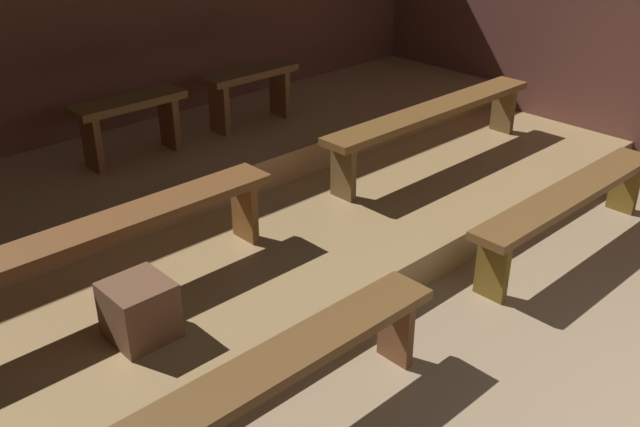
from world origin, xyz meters
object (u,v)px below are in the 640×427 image
bench_lower_left (269,377)px  bench_upper_right (250,85)px  wooden_crate_middle (139,310)px  bench_lower_right (570,200)px  bench_middle_right (434,116)px  bench_upper_left (130,115)px  bench_middle_left (95,238)px

bench_lower_left → bench_upper_right: (1.81, 2.40, 0.42)m
wooden_crate_middle → bench_lower_right: bearing=-16.6°
bench_middle_right → bench_upper_left: bearing=149.6°
bench_lower_right → bench_middle_right: size_ratio=0.88×
bench_lower_right → bench_middle_right: bearing=84.2°
bench_middle_right → bench_lower_right: bearing=-95.8°
bench_lower_left → wooden_crate_middle: bearing=100.8°
bench_lower_right → bench_middle_right: bench_middle_right is taller
wooden_crate_middle → bench_middle_right: bearing=8.8°
bench_middle_left → bench_lower_right: bearing=-25.0°
bench_upper_left → bench_upper_right: (1.06, 0.00, 0.00)m
bench_middle_right → bench_upper_left: bench_upper_left is taller
bench_middle_left → bench_upper_right: bench_upper_right is taller
bench_lower_left → wooden_crate_middle: 0.83m
bench_upper_right → wooden_crate_middle: bench_upper_right is taller
bench_lower_left → bench_lower_right: bearing=0.0°
bench_upper_right → bench_upper_left: bearing=180.0°
bench_middle_left → bench_middle_right: same height
bench_lower_right → bench_middle_left: bench_middle_left is taller
bench_lower_left → bench_upper_right: bench_upper_right is taller
bench_middle_right → bench_upper_left: size_ratio=2.74×
bench_middle_right → bench_upper_right: (-0.88, 1.14, 0.18)m
bench_lower_left → bench_middle_right: size_ratio=0.88×
bench_middle_left → wooden_crate_middle: (-0.03, -0.44, -0.22)m
bench_lower_left → bench_lower_right: size_ratio=1.00×
bench_middle_left → wooden_crate_middle: bench_middle_left is taller
bench_middle_left → bench_upper_left: size_ratio=2.74×
bench_middle_right → wooden_crate_middle: bearing=-171.2°
bench_upper_right → wooden_crate_middle: 2.56m
bench_lower_left → bench_lower_right: 2.57m
bench_upper_left → bench_upper_right: 1.06m
bench_middle_left → bench_middle_right: size_ratio=1.00×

